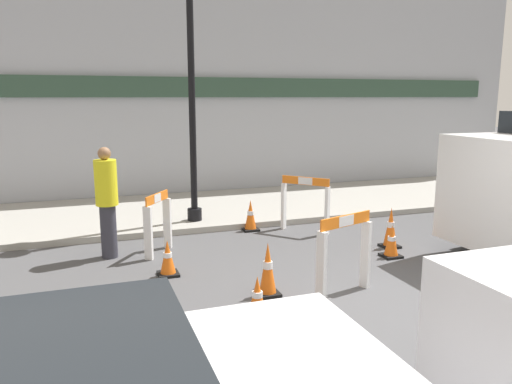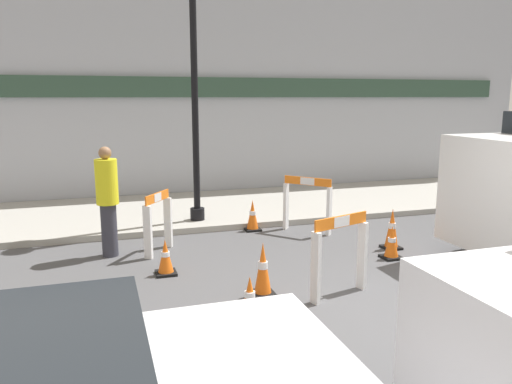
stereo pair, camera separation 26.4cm
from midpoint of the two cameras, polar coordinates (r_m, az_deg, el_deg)
name	(u,v)px [view 1 (the left image)]	position (r m, az deg, el deg)	size (l,w,h in m)	color
ground_plane	(421,319)	(6.31, 17.16, -13.69)	(60.00, 60.00, 0.00)	#4C4C4F
sidewalk_slab	(249,205)	(11.70, -1.45, -1.53)	(18.00, 3.62, 0.12)	#9E9B93
storefront_facade	(226,89)	(13.23, -4.08, 11.63)	(18.00, 0.22, 5.50)	#A3A8B2
streetlamp_post	(191,48)	(9.89, -8.26, 15.93)	(0.44, 0.44, 5.20)	black
barricade_0	(345,252)	(6.59, 8.97, -6.77)	(0.90, 0.41, 1.08)	white
barricade_1	(305,202)	(9.58, 4.84, -1.12)	(0.74, 0.80, 1.07)	white
barricade_2	(158,222)	(8.40, -12.04, -3.37)	(0.54, 0.68, 1.02)	white
traffic_cone_0	(391,228)	(8.88, 14.31, -4.02)	(0.30, 0.30, 0.71)	black
traffic_cone_1	(168,259)	(7.44, -11.07, -7.48)	(0.30, 0.30, 0.53)	black
traffic_cone_2	(268,270)	(6.59, 0.19, -8.88)	(0.30, 0.30, 0.72)	black
traffic_cone_3	(391,242)	(8.37, 14.35, -5.54)	(0.30, 0.30, 0.53)	black
traffic_cone_4	(250,216)	(9.69, -1.41, -2.75)	(0.30, 0.30, 0.60)	black
traffic_cone_5	(257,299)	(5.95, -1.15, -12.11)	(0.30, 0.30, 0.53)	black
person_worker	(107,199)	(8.32, -17.55, -0.77)	(0.46, 0.46, 1.80)	#33333D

